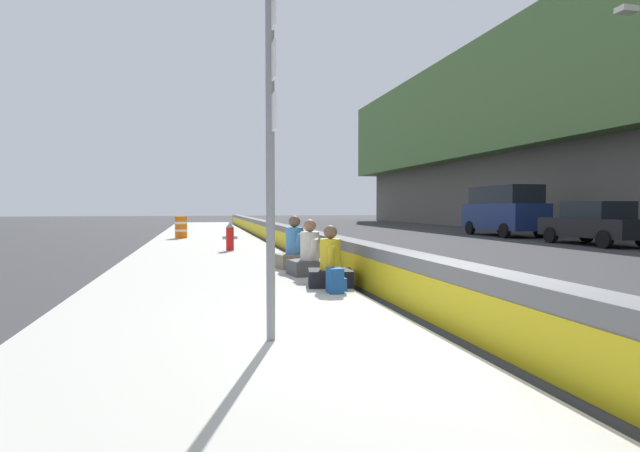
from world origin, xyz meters
The scene contains 12 objects.
ground_plane centered at (0.00, 0.00, 0.00)m, with size 160.00×160.00×0.00m, color #353538.
sidewalk_strip centered at (0.00, 2.65, 0.07)m, with size 80.00×4.40×0.14m, color #B5B2A8.
jersey_barrier centered at (0.00, 0.00, 0.42)m, with size 76.00×0.45×0.85m.
route_sign_post centered at (-0.07, 2.21, 2.23)m, with size 0.44×0.09×3.60m.
fire_hydrant centered at (10.78, 2.01, 0.59)m, with size 0.26×0.46×0.88m.
seated_person_foreground centered at (3.23, 0.74, 0.47)m, with size 0.76×0.85×1.05m.
seated_person_middle centered at (4.71, 0.78, 0.49)m, with size 0.78×0.88×1.11m.
seated_person_rear centered at (5.97, 0.85, 0.51)m, with size 0.87×0.97×1.17m.
backpack centered at (2.52, 0.83, 0.33)m, with size 0.32×0.28×0.40m.
construction_barrel centered at (17.56, 3.71, 0.62)m, with size 0.54×0.54×0.95m.
parked_car_third centered at (11.50, -12.12, 0.86)m, with size 4.51×1.97×1.71m.
parked_car_fourth centered at (17.76, -12.19, 1.35)m, with size 5.14×2.19×2.56m.
Camera 1 is at (-5.17, 2.92, 1.51)m, focal length 28.39 mm.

